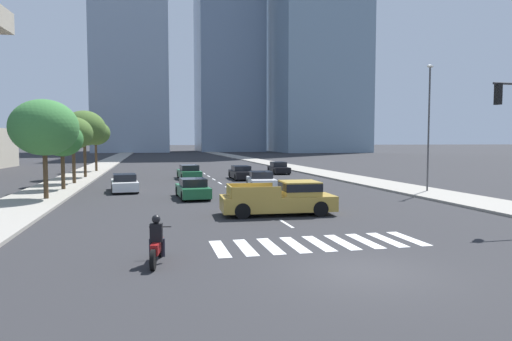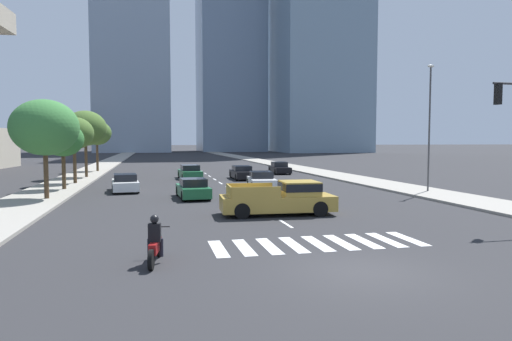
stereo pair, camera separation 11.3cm
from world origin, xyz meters
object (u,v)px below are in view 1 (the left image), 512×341
object	(u,v)px
street_lamp_east	(429,120)
street_tree_third	(73,133)
sedan_green_5	(193,189)
street_tree_fourth	(84,128)
sedan_black_2	(241,173)
sedan_black_0	(279,168)
sedan_white_4	(261,181)
street_tree_fifth	(96,133)
pickup_truck	(283,198)
sedan_white_3	(124,183)
street_tree_second	(62,140)
sedan_green_1	(189,172)
street_tree_nearest	(44,128)
motorcycle_lead	(157,244)

from	to	relation	value
street_lamp_east	street_tree_third	world-z (taller)	street_lamp_east
sedan_green_5	street_tree_fourth	size ratio (longest dim) A/B	0.66
sedan_black_2	street_tree_fourth	xyz separation A→B (m)	(-14.82, 4.24, 4.32)
street_tree_third	sedan_black_0	bearing A→B (deg)	23.30
sedan_white_4	street_lamp_east	size ratio (longest dim) A/B	0.52
sedan_black_0	street_tree_fifth	bearing A→B (deg)	-105.58
pickup_truck	sedan_green_5	xyz separation A→B (m)	(-3.85, 7.54, -0.22)
sedan_black_2	sedan_white_4	distance (m)	8.67
pickup_truck	sedan_black_0	world-z (taller)	pickup_truck
sedan_white_3	street_tree_third	size ratio (longest dim) A/B	0.83
sedan_white_3	street_tree_fifth	bearing A→B (deg)	5.87
sedan_black_2	sedan_white_3	bearing A→B (deg)	-49.83
street_tree_second	street_tree_fourth	distance (m)	11.53
sedan_green_1	street_tree_fifth	size ratio (longest dim) A/B	0.81
pickup_truck	street_tree_nearest	xyz separation A→B (m)	(-12.77, 8.27, 3.69)
sedan_black_2	sedan_white_4	bearing A→B (deg)	-0.29
sedan_black_2	street_tree_third	xyz separation A→B (m)	(-14.82, -2.39, 3.72)
sedan_black_0	street_tree_third	size ratio (longest dim) A/B	0.83
motorcycle_lead	sedan_white_4	distance (m)	21.92
motorcycle_lead	street_tree_third	size ratio (longest dim) A/B	0.39
sedan_white_4	sedan_green_1	bearing A→B (deg)	-149.15
street_tree_third	street_tree_fourth	size ratio (longest dim) A/B	0.85
sedan_green_5	street_tree_fourth	world-z (taller)	street_tree_fourth
pickup_truck	street_tree_fifth	xyz separation A→B (m)	(-12.77, 34.58, 3.80)
street_tree_nearest	street_tree_fifth	size ratio (longest dim) A/B	1.03
street_lamp_east	street_tree_nearest	size ratio (longest dim) A/B	1.46
street_lamp_east	street_tree_fourth	xyz separation A→B (m)	(-25.48, 18.57, -0.27)
sedan_white_3	street_tree_fourth	size ratio (longest dim) A/B	0.71
street_tree_third	street_tree_fifth	size ratio (longest dim) A/B	0.94
street_tree_second	sedan_green_1	bearing A→B (deg)	41.46
street_tree_third	street_tree_fifth	world-z (taller)	street_tree_fifth
motorcycle_lead	sedan_black_2	distance (m)	30.17
sedan_white_3	sedan_green_1	bearing A→B (deg)	-34.10
sedan_black_0	sedan_black_2	bearing A→B (deg)	-37.63
sedan_green_1	sedan_white_4	size ratio (longest dim) A/B	1.05
sedan_black_0	street_tree_nearest	xyz separation A→B (m)	(-20.40, -19.27, 3.90)
motorcycle_lead	street_tree_nearest	bearing A→B (deg)	31.03
sedan_green_5	sedan_green_1	bearing A→B (deg)	-6.94
street_lamp_east	street_tree_second	bearing A→B (deg)	164.45
sedan_white_3	sedan_white_4	xyz separation A→B (m)	(10.25, -0.10, 0.01)
sedan_white_4	street_tree_fourth	bearing A→B (deg)	-125.45
pickup_truck	street_tree_fifth	size ratio (longest dim) A/B	0.97
motorcycle_lead	sedan_black_0	distance (m)	38.03
street_lamp_east	sedan_green_5	bearing A→B (deg)	177.50
sedan_black_2	sedan_green_1	bearing A→B (deg)	-106.62
sedan_green_1	street_tree_second	xyz separation A→B (m)	(-9.92, -8.77, 3.17)
sedan_green_1	street_tree_fifth	world-z (taller)	street_tree_fifth
sedan_black_0	sedan_white_3	bearing A→B (deg)	-43.43
sedan_green_1	street_tree_fourth	xyz separation A→B (m)	(-9.92, 2.71, 4.30)
street_tree_nearest	sedan_white_3	bearing A→B (deg)	44.35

